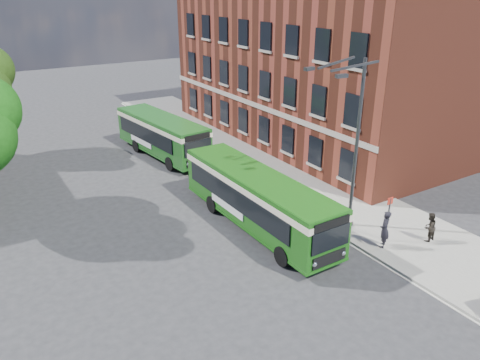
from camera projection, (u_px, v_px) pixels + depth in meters
ground at (248, 236)px, 24.45m from camera, size 120.00×120.00×0.00m
pavement at (270, 164)px, 34.09m from camera, size 6.00×48.00×0.15m
kerb_line at (234, 173)px, 32.64m from camera, size 0.12×48.00×0.01m
brick_office at (314, 53)px, 37.94m from camera, size 12.10×26.00×14.20m
street_lamp at (352, 144)px, 23.37m from camera, size 2.96×2.38×9.00m
bus_stop_sign at (388, 216)px, 23.29m from camera, size 0.35×0.08×2.52m
bus_front at (257, 196)px, 24.75m from camera, size 2.78×11.46×3.02m
bus_rear at (162, 133)px, 35.23m from camera, size 3.70×10.06×3.02m
pedestrian_a at (385, 229)px, 22.88m from camera, size 0.83×0.79×1.91m
pedestrian_b at (429, 227)px, 23.48m from camera, size 0.79×0.64×1.54m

